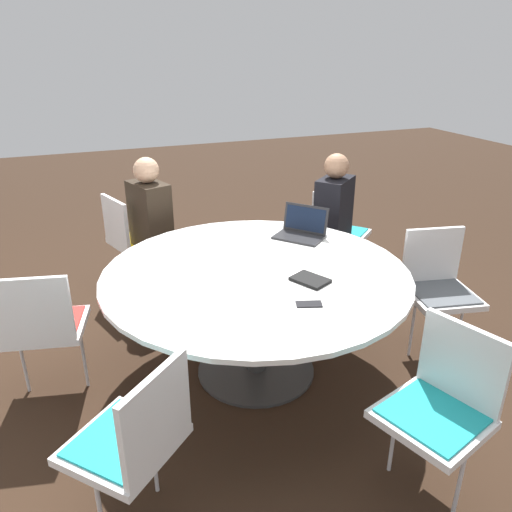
{
  "coord_description": "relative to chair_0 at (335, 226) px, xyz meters",
  "views": [
    {
      "loc": [
        -2.59,
        1.02,
        2.04
      ],
      "look_at": [
        0.0,
        0.0,
        0.84
      ],
      "focal_mm": 35.0,
      "sensor_mm": 36.0,
      "label": 1
    }
  ],
  "objects": [
    {
      "name": "chair_2",
      "position": [
        -0.83,
        2.43,
        0.0
      ],
      "size": [
        0.51,
        0.52,
        0.87
      ],
      "rotation": [
        0.0,
        0.0,
        10.77
      ],
      "color": "silver",
      "rests_on": "ground_plane"
    },
    {
      "name": "conference_table",
      "position": [
        -1.05,
        1.17,
        0.1
      ],
      "size": [
        1.89,
        1.89,
        0.74
      ],
      "color": "#333333",
      "rests_on": "ground_plane"
    },
    {
      "name": "laptop",
      "position": [
        -0.62,
        0.65,
        0.27
      ],
      "size": [
        0.42,
        0.4,
        0.21
      ],
      "rotation": [
        0.0,
        0.0,
        3.83
      ],
      "color": "#232326",
      "rests_on": "conference_table"
    },
    {
      "name": "chair_1",
      "position": [
        0.42,
        1.73,
        0.0
      ],
      "size": [
        0.55,
        0.54,
        0.87
      ],
      "rotation": [
        0.0,
        0.0,
        9.74
      ],
      "color": "silver",
      "rests_on": "ground_plane"
    },
    {
      "name": "spiral_notebook",
      "position": [
        -1.31,
        0.93,
        0.22
      ],
      "size": [
        0.25,
        0.23,
        0.02
      ],
      "color": "black",
      "rests_on": "conference_table"
    },
    {
      "name": "chair_4",
      "position": [
        -2.25,
        0.73,
        0.0
      ],
      "size": [
        0.55,
        0.53,
        0.87
      ],
      "rotation": [
        0.0,
        0.0,
        12.87
      ],
      "color": "silver",
      "rests_on": "ground_plane"
    },
    {
      "name": "ground_plane",
      "position": [
        -1.05,
        1.17,
        -0.53
      ],
      "size": [
        16.0,
        16.0,
        0.0
      ],
      "primitive_type": "plane",
      "color": "black"
    },
    {
      "name": "person_0",
      "position": [
        -0.22,
        0.13,
        0.19
      ],
      "size": [
        0.4,
        0.42,
        1.22
      ],
      "rotation": [
        0.0,
        0.0,
        8.54
      ],
      "color": "black",
      "rests_on": "ground_plane"
    },
    {
      "name": "chair_5",
      "position": [
        -1.26,
        -0.09,
        0.0
      ],
      "size": [
        0.5,
        0.52,
        0.87
      ],
      "rotation": [
        0.0,
        0.0,
        13.93
      ],
      "color": "silver",
      "rests_on": "ground_plane"
    },
    {
      "name": "chair_0",
      "position": [
        0.0,
        0.0,
        0.0
      ],
      "size": [
        0.6,
        0.61,
        0.87
      ],
      "rotation": [
        0.0,
        0.0,
        8.54
      ],
      "color": "silver",
      "rests_on": "ground_plane"
    },
    {
      "name": "chair_3",
      "position": [
        -1.96,
        2.08,
        0.0
      ],
      "size": [
        0.61,
        0.61,
        0.87
      ],
      "rotation": [
        0.0,
        0.0,
        11.73
      ],
      "color": "silver",
      "rests_on": "ground_plane"
    },
    {
      "name": "person_1",
      "position": [
        0.22,
        1.57,
        0.19
      ],
      "size": [
        0.41,
        0.33,
        1.22
      ],
      "rotation": [
        0.0,
        0.0,
        9.74
      ],
      "color": "#2D2319",
      "rests_on": "ground_plane"
    },
    {
      "name": "cell_phone",
      "position": [
        -1.56,
        1.07,
        0.22
      ],
      "size": [
        0.11,
        0.16,
        0.01
      ],
      "color": "black",
      "rests_on": "conference_table"
    }
  ]
}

